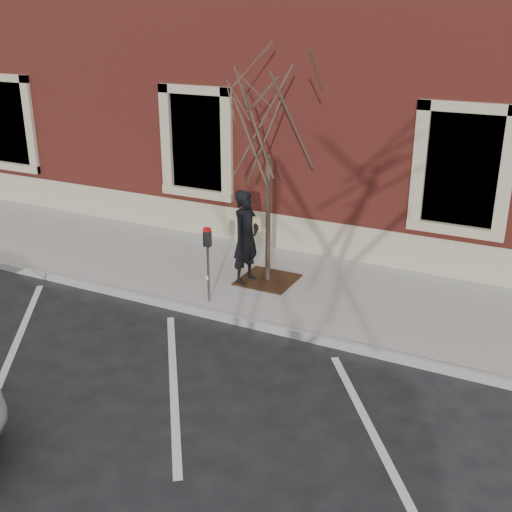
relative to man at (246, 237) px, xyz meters
The scene contains 9 objects.
ground 1.91m from the man, 65.97° to the right, with size 120.00×120.00×0.00m, color #28282B.
sidewalk_near 1.25m from the man, 27.36° to the left, with size 40.00×3.50×0.15m, color gray.
curb_near 1.90m from the man, 66.70° to the right, with size 40.00×0.12×0.15m, color #9E9E99.
parking_stripes 3.84m from the man, 80.07° to the right, with size 28.00×4.40×0.01m, color silver, non-canonical shape.
building_civic 6.98m from the man, 84.27° to the left, with size 40.00×8.62×8.00m.
man is the anchor object (origin of this frame).
parking_meter 1.17m from the man, 99.64° to the right, with size 0.13×0.10×1.47m.
tree_grate 1.03m from the man, 33.62° to the left, with size 1.09×1.09×0.03m, color #3F2814.
sapling 2.37m from the man, 33.62° to the left, with size 2.81×2.81×4.69m.
Camera 1 is at (4.91, -9.14, 5.35)m, focal length 45.00 mm.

